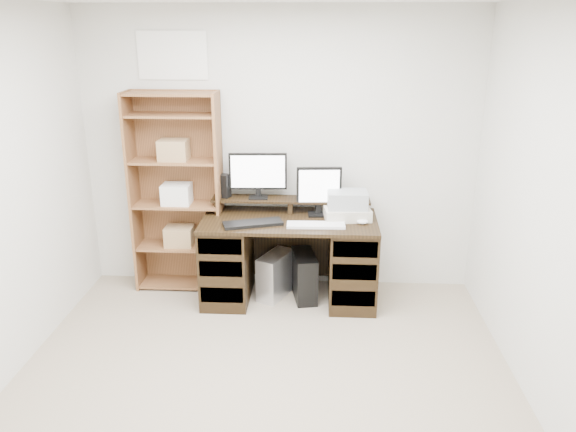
# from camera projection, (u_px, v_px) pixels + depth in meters

# --- Properties ---
(room) EXTENTS (3.54, 4.04, 2.54)m
(room) POSITION_uv_depth(u_px,v_px,m) (253.00, 232.00, 3.11)
(room) COLOR tan
(room) RESTS_ON ground
(desk) EXTENTS (1.50, 0.70, 0.75)m
(desk) POSITION_uv_depth(u_px,v_px,m) (289.00, 258.00, 4.93)
(desk) COLOR black
(desk) RESTS_ON ground
(riser_shelf) EXTENTS (1.40, 0.22, 0.12)m
(riser_shelf) POSITION_uv_depth(u_px,v_px,m) (291.00, 201.00, 4.98)
(riser_shelf) COLOR black
(riser_shelf) RESTS_ON desk
(monitor_wide) EXTENTS (0.51, 0.14, 0.40)m
(monitor_wide) POSITION_uv_depth(u_px,v_px,m) (258.00, 173.00, 4.92)
(monitor_wide) COLOR black
(monitor_wide) RESTS_ON riser_shelf
(monitor_small) EXTENTS (0.39, 0.16, 0.43)m
(monitor_small) POSITION_uv_depth(u_px,v_px,m) (319.00, 189.00, 4.85)
(monitor_small) COLOR black
(monitor_small) RESTS_ON desk
(speaker) EXTENTS (0.11, 0.11, 0.21)m
(speaker) POSITION_uv_depth(u_px,v_px,m) (225.00, 186.00, 4.97)
(speaker) COLOR black
(speaker) RESTS_ON riser_shelf
(keyboard_black) EXTENTS (0.52, 0.31, 0.03)m
(keyboard_black) POSITION_uv_depth(u_px,v_px,m) (253.00, 223.00, 4.66)
(keyboard_black) COLOR black
(keyboard_black) RESTS_ON desk
(keyboard_white) EXTENTS (0.48, 0.16, 0.02)m
(keyboard_white) POSITION_uv_depth(u_px,v_px,m) (316.00, 225.00, 4.63)
(keyboard_white) COLOR white
(keyboard_white) RESTS_ON desk
(mouse) EXTENTS (0.11, 0.10, 0.04)m
(mouse) POSITION_uv_depth(u_px,v_px,m) (363.00, 222.00, 4.68)
(mouse) COLOR silver
(mouse) RESTS_ON desk
(printer) EXTENTS (0.42, 0.34, 0.10)m
(printer) POSITION_uv_depth(u_px,v_px,m) (347.00, 213.00, 4.82)
(printer) COLOR beige
(printer) RESTS_ON desk
(basket) EXTENTS (0.34, 0.25, 0.14)m
(basket) POSITION_uv_depth(u_px,v_px,m) (347.00, 199.00, 4.78)
(basket) COLOR #979DA1
(basket) RESTS_ON printer
(tower_silver) EXTENTS (0.33, 0.44, 0.40)m
(tower_silver) POSITION_uv_depth(u_px,v_px,m) (276.00, 275.00, 5.03)
(tower_silver) COLOR silver
(tower_silver) RESTS_ON ground
(tower_black) EXTENTS (0.25, 0.44, 0.42)m
(tower_black) POSITION_uv_depth(u_px,v_px,m) (304.00, 276.00, 5.00)
(tower_black) COLOR black
(tower_black) RESTS_ON ground
(bookshelf) EXTENTS (0.80, 0.30, 1.80)m
(bookshelf) POSITION_uv_depth(u_px,v_px,m) (177.00, 191.00, 5.01)
(bookshelf) COLOR brown
(bookshelf) RESTS_ON ground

